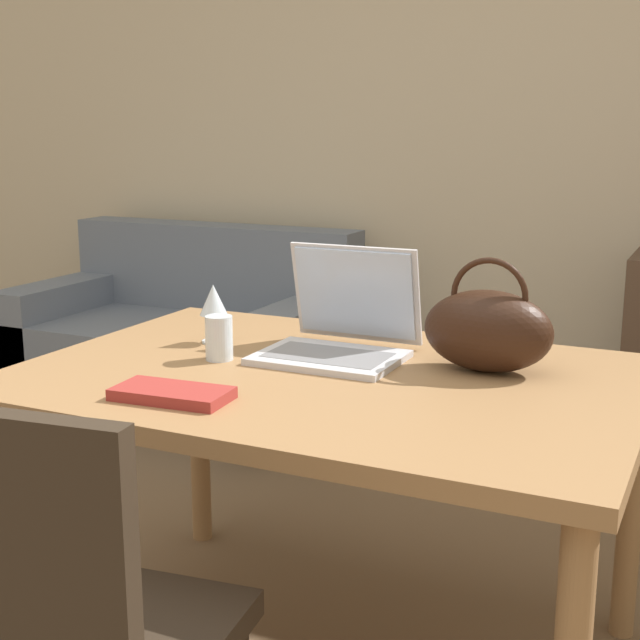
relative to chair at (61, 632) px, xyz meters
name	(u,v)px	position (x,y,z in m)	size (l,w,h in m)	color
wall_back	(502,107)	(-0.05, 2.83, 0.85)	(10.00, 0.06, 2.70)	beige
dining_table	(328,404)	(0.09, 0.81, 0.15)	(1.39, 0.97, 0.73)	olive
chair	(61,632)	(0.00, 0.00, 0.00)	(0.49, 0.49, 0.90)	#2D2319
couch	(185,348)	(-1.33, 2.32, -0.22)	(1.45, 0.83, 0.82)	slate
laptop	(342,326)	(0.05, 0.97, 0.29)	(0.34, 0.32, 0.26)	silver
drinking_glass	(219,338)	(-0.20, 0.80, 0.28)	(0.07, 0.07, 0.11)	silver
wine_glass	(213,302)	(-0.30, 0.94, 0.33)	(0.07, 0.07, 0.15)	silver
handbag	(488,329)	(0.41, 0.97, 0.32)	(0.30, 0.17, 0.26)	black
book	(172,394)	(-0.12, 0.49, 0.24)	(0.25, 0.14, 0.02)	maroon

